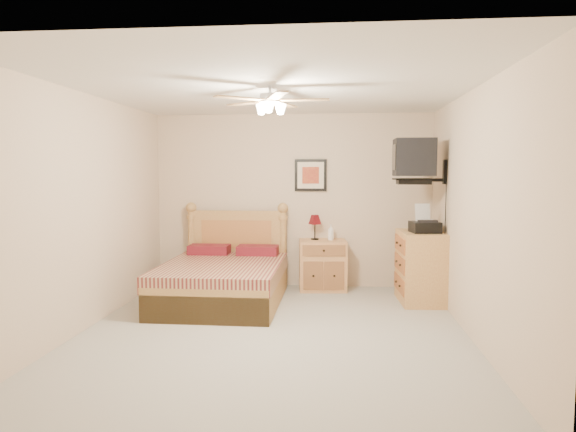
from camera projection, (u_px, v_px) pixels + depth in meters
name	position (u px, v px, depth m)	size (l,w,h in m)	color
floor	(273.00, 332.00, 5.35)	(4.50, 4.50, 0.00)	#9E9A8F
ceiling	(273.00, 89.00, 5.13)	(4.00, 4.50, 0.04)	white
wall_back	(292.00, 201.00, 7.47)	(4.00, 0.04, 2.50)	beige
wall_front	(226.00, 244.00, 3.01)	(4.00, 0.04, 2.50)	beige
wall_left	(86.00, 212.00, 5.43)	(0.04, 4.50, 2.50)	beige
wall_right	(474.00, 215.00, 5.05)	(0.04, 4.50, 2.50)	beige
bed	(222.00, 255.00, 6.48)	(1.45, 1.90, 1.23)	#AB773D
nightstand	(323.00, 265.00, 7.27)	(0.65, 0.49, 0.71)	tan
table_lamp	(315.00, 227.00, 7.29)	(0.19, 0.19, 0.35)	#5C0C12
lotion_bottle	(331.00, 232.00, 7.25)	(0.09, 0.09, 0.22)	white
framed_picture	(311.00, 175.00, 7.40)	(0.46, 0.04, 0.46)	black
dresser	(421.00, 267.00, 6.56)	(0.54, 0.77, 0.91)	#B3733D
fax_machine	(425.00, 218.00, 6.40)	(0.34, 0.36, 0.36)	black
magazine_lower	(417.00, 229.00, 6.74)	(0.21, 0.28, 0.03)	#BCB59B
magazine_upper	(417.00, 227.00, 6.75)	(0.18, 0.25, 0.02)	gray
wall_tv	(426.00, 161.00, 6.36)	(0.56, 0.46, 0.58)	black
ceiling_fan	(270.00, 100.00, 4.95)	(1.14, 1.14, 0.28)	silver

